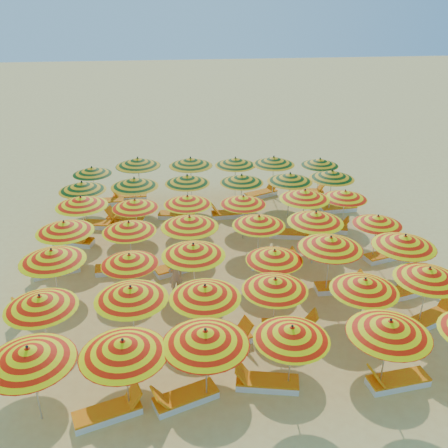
{
  "coord_description": "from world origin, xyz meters",
  "views": [
    {
      "loc": [
        -1.96,
        -16.74,
        9.94
      ],
      "look_at": [
        0.0,
        0.5,
        1.6
      ],
      "focal_mm": 40.0,
      "sensor_mm": 36.0,
      "label": 1
    }
  ],
  "objects_px": {
    "lounger_0": "(109,412)",
    "lounger_17": "(329,228)",
    "lounger_15": "(75,241)",
    "lounger_19": "(125,219)",
    "lounger_20": "(178,215)",
    "umbrella_7": "(131,293)",
    "lounger_14": "(386,255)",
    "umbrella_25": "(135,204)",
    "lounger_4": "(226,341)",
    "umbrella_34": "(290,177)",
    "lounger_10": "(55,270)",
    "umbrella_30": "(82,186)",
    "umbrella_39": "(235,162)",
    "lounger_18": "(100,224)",
    "lounger_5": "(290,326)",
    "umbrella_8": "(205,292)",
    "lounger_7": "(41,308)",
    "umbrella_20": "(190,222)",
    "umbrella_13": "(129,259)",
    "lounger_9": "(414,289)",
    "lounger_1": "(184,398)",
    "umbrella_3": "(292,333)",
    "umbrella_11": "(429,274)",
    "lounger_8": "(340,287)",
    "umbrella_2": "(206,337)",
    "lounger_11": "(119,268)",
    "umbrella_10": "(365,285)",
    "umbrella_17": "(405,241)",
    "lounger_22": "(339,208)",
    "umbrella_35": "(332,175)",
    "umbrella_21": "(259,221)",
    "lounger_16": "(288,233)",
    "umbrella_4": "(390,327)",
    "umbrella_1": "(123,348)",
    "umbrella_36": "(92,171)",
    "lounger_21": "(229,214)",
    "umbrella_29": "(345,195)",
    "umbrella_23": "(378,220)",
    "umbrella_37": "(138,162)",
    "umbrella_14": "(193,250)",
    "lounger_2": "(266,382)",
    "umbrella_32": "(187,179)",
    "umbrella_15": "(274,255)",
    "umbrella_27": "(243,200)",
    "umbrella_41": "(320,162)",
    "umbrella_31": "(134,182)",
    "beachgoer_a": "(175,276)",
    "lounger_26": "(308,192)",
    "umbrella_24": "(81,201)",
    "umbrella_38": "(191,162)",
    "umbrella_33": "(242,179)",
    "umbrella_40": "(274,161)",
    "umbrella_9": "(275,284)"
  },
  "relations": [
    {
      "from": "umbrella_7",
      "to": "lounger_10",
      "type": "height_order",
      "value": "umbrella_7"
    },
    {
      "from": "lounger_4",
      "to": "umbrella_34",
      "type": "bearing_deg",
      "value": 47.14
    },
    {
      "from": "lounger_20",
      "to": "umbrella_24",
      "type": "bearing_deg",
      "value": -137.51
    },
    {
      "from": "umbrella_11",
      "to": "lounger_26",
      "type": "bearing_deg",
      "value": 93.17
    },
    {
      "from": "umbrella_36",
      "to": "lounger_21",
      "type": "relative_size",
      "value": 1.14
    },
    {
      "from": "umbrella_13",
      "to": "lounger_9",
      "type": "relative_size",
      "value": 1.29
    },
    {
      "from": "umbrella_3",
      "to": "umbrella_11",
      "type": "relative_size",
      "value": 1.04
    },
    {
      "from": "umbrella_31",
      "to": "beachgoer_a",
      "type": "distance_m",
      "value": 6.38
    },
    {
      "from": "umbrella_30",
      "to": "umbrella_38",
      "type": "xyz_separation_m",
      "value": [
        4.91,
        2.55,
        0.09
      ]
    },
    {
      "from": "umbrella_21",
      "to": "lounger_16",
      "type": "xyz_separation_m",
      "value": [
        1.73,
        2.22,
        -1.74
      ]
    },
    {
      "from": "lounger_1",
      "to": "lounger_5",
      "type": "bearing_deg",
      "value": -162.91
    },
    {
      "from": "umbrella_27",
      "to": "lounger_2",
      "type": "relative_size",
      "value": 1.37
    },
    {
      "from": "lounger_26",
      "to": "umbrella_24",
      "type": "bearing_deg",
      "value": -149.22
    },
    {
      "from": "umbrella_35",
      "to": "lounger_5",
      "type": "xyz_separation_m",
      "value": [
        -3.94,
        -8.68,
        -1.81
      ]
    },
    {
      "from": "umbrella_32",
      "to": "umbrella_15",
      "type": "bearing_deg",
      "value": -70.36
    },
    {
      "from": "lounger_4",
      "to": "lounger_1",
      "type": "bearing_deg",
      "value": -140.45
    },
    {
      "from": "umbrella_7",
      "to": "lounger_14",
      "type": "relative_size",
      "value": 1.38
    },
    {
      "from": "umbrella_39",
      "to": "lounger_18",
      "type": "bearing_deg",
      "value": -156.56
    },
    {
      "from": "lounger_0",
      "to": "lounger_17",
      "type": "height_order",
      "value": "same"
    },
    {
      "from": "umbrella_8",
      "to": "lounger_4",
      "type": "distance_m",
      "value": 1.91
    },
    {
      "from": "umbrella_25",
      "to": "lounger_15",
      "type": "xyz_separation_m",
      "value": [
        -2.66,
        0.12,
        -1.64
      ]
    },
    {
      "from": "lounger_8",
      "to": "umbrella_2",
      "type": "bearing_deg",
      "value": -138.1
    },
    {
      "from": "umbrella_20",
      "to": "umbrella_34",
      "type": "height_order",
      "value": "umbrella_20"
    },
    {
      "from": "umbrella_23",
      "to": "umbrella_17",
      "type": "bearing_deg",
      "value": -89.98
    },
    {
      "from": "umbrella_30",
      "to": "lounger_4",
      "type": "height_order",
      "value": "umbrella_30"
    },
    {
      "from": "umbrella_33",
      "to": "umbrella_40",
      "type": "xyz_separation_m",
      "value": [
        1.93,
        2.13,
        0.1
      ]
    },
    {
      "from": "umbrella_9",
      "to": "umbrella_32",
      "type": "distance_m",
      "value": 9.34
    },
    {
      "from": "lounger_2",
      "to": "lounger_21",
      "type": "xyz_separation_m",
      "value": [
        0.34,
        11.12,
        0.0
      ]
    },
    {
      "from": "lounger_7",
      "to": "lounger_22",
      "type": "distance_m",
      "value": 14.42
    },
    {
      "from": "lounger_8",
      "to": "lounger_9",
      "type": "height_order",
      "value": "same"
    },
    {
      "from": "lounger_0",
      "to": "lounger_11",
      "type": "bearing_deg",
      "value": 73.97
    },
    {
      "from": "lounger_5",
      "to": "umbrella_4",
      "type": "bearing_deg",
      "value": -49.39
    },
    {
      "from": "lounger_7",
      "to": "lounger_15",
      "type": "relative_size",
      "value": 1.0
    },
    {
      "from": "umbrella_25",
      "to": "lounger_11",
      "type": "relative_size",
      "value": 1.34
    },
    {
      "from": "umbrella_7",
      "to": "lounger_5",
      "type": "bearing_deg",
      "value": 4.07
    },
    {
      "from": "lounger_9",
      "to": "lounger_8",
      "type": "bearing_deg",
      "value": 154.61
    },
    {
      "from": "lounger_15",
      "to": "lounger_8",
      "type": "bearing_deg",
      "value": -8.19
    },
    {
      "from": "umbrella_36",
      "to": "umbrella_37",
      "type": "xyz_separation_m",
      "value": [
        2.22,
        0.19,
        0.3
      ]
    },
    {
      "from": "umbrella_41",
      "to": "lounger_20",
      "type": "relative_size",
      "value": 1.26
    },
    {
      "from": "umbrella_14",
      "to": "lounger_20",
      "type": "xyz_separation_m",
      "value": [
        -0.39,
        6.88,
        -1.85
      ]
    },
    {
      "from": "umbrella_10",
      "to": "umbrella_30",
      "type": "bearing_deg",
      "value": 136.17
    },
    {
      "from": "umbrella_1",
      "to": "lounger_22",
      "type": "xyz_separation_m",
      "value": [
        9.42,
        11.65,
        -1.9
      ]
    },
    {
      "from": "lounger_19",
      "to": "lounger_20",
      "type": "relative_size",
      "value": 1.0
    },
    {
      "from": "umbrella_37",
      "to": "lounger_15",
      "type": "relative_size",
      "value": 1.56
    },
    {
      "from": "lounger_15",
      "to": "lounger_19",
      "type": "distance_m",
      "value": 2.79
    },
    {
      "from": "umbrella_8",
      "to": "umbrella_34",
      "type": "xyz_separation_m",
      "value": [
        4.63,
        9.02,
        -0.01
      ]
    },
    {
      "from": "umbrella_10",
      "to": "lounger_18",
      "type": "height_order",
      "value": "umbrella_10"
    },
    {
      "from": "umbrella_10",
      "to": "umbrella_17",
      "type": "relative_size",
      "value": 1.08
    },
    {
      "from": "umbrella_35",
      "to": "umbrella_29",
      "type": "bearing_deg",
      "value": -91.58
    },
    {
      "from": "umbrella_25",
      "to": "lounger_9",
      "type": "xyz_separation_m",
      "value": [
        9.96,
        -5.02,
        -1.64
      ]
    }
  ]
}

